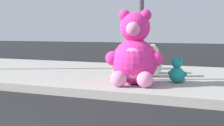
# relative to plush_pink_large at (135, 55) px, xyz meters

# --- Properties ---
(sidewalk) EXTENTS (28.00, 4.40, 0.15)m
(sidewalk) POSITION_rel_plush_pink_large_xyz_m (-1.07, 1.39, -0.62)
(sidewalk) COLOR #9E9B93
(sidewalk) RESTS_ON ground_plane
(plush_pink_large) EXTENTS (1.04, 0.95, 1.36)m
(plush_pink_large) POSITION_rel_plush_pink_large_xyz_m (0.00, 0.00, 0.00)
(plush_pink_large) COLOR #F22D93
(plush_pink_large) RESTS_ON sidewalk
(plush_white) EXTENTS (0.48, 0.54, 0.70)m
(plush_white) POSITION_rel_plush_pink_large_xyz_m (-0.02, 1.14, -0.27)
(plush_white) COLOR white
(plush_white) RESTS_ON sidewalk
(plush_tan) EXTENTS (0.44, 0.46, 0.62)m
(plush_tan) POSITION_rel_plush_pink_large_xyz_m (-0.24, 1.64, -0.30)
(plush_tan) COLOR tan
(plush_tan) RESTS_ON sidewalk
(plush_teal) EXTENTS (0.37, 0.33, 0.48)m
(plush_teal) POSITION_rel_plush_pink_large_xyz_m (0.67, 0.53, -0.35)
(plush_teal) COLOR teal
(plush_teal) RESTS_ON sidewalk
(plush_red) EXTENTS (0.39, 0.38, 0.55)m
(plush_red) POSITION_rel_plush_pink_large_xyz_m (-0.75, 1.22, -0.33)
(plush_red) COLOR red
(plush_red) RESTS_ON sidewalk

